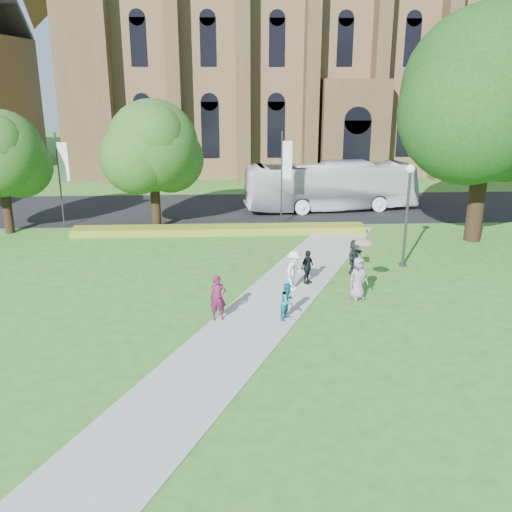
{
  "coord_description": "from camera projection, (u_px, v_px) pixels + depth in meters",
  "views": [
    {
      "loc": [
        -1.39,
        -20.86,
        9.49
      ],
      "look_at": [
        -0.21,
        3.57,
        1.6
      ],
      "focal_mm": 40.0,
      "sensor_mm": 36.0,
      "label": 1
    }
  ],
  "objects": [
    {
      "name": "pedestrian_0",
      "position": [
        218.0,
        298.0,
        22.62
      ],
      "size": [
        0.74,
        0.55,
        1.84
      ],
      "primitive_type": "imported",
      "rotation": [
        0.0,
        0.0,
        0.18
      ],
      "color": "#5E1536",
      "rests_on": "footpath"
    },
    {
      "name": "ground",
      "position": [
        265.0,
        321.0,
        22.81
      ],
      "size": [
        160.0,
        160.0,
        0.0
      ],
      "primitive_type": "plane",
      "color": "#307121",
      "rests_on": "ground"
    },
    {
      "name": "pedestrian_5",
      "position": [
        354.0,
        256.0,
        27.96
      ],
      "size": [
        1.32,
        1.57,
        1.69
      ],
      "primitive_type": "imported",
      "rotation": [
        0.0,
        0.0,
        0.95
      ],
      "color": "#24262C",
      "rests_on": "footpath"
    },
    {
      "name": "pedestrian_3",
      "position": [
        307.0,
        267.0,
        26.58
      ],
      "size": [
        0.92,
        0.97,
        1.61
      ],
      "primitive_type": "imported",
      "rotation": [
        0.0,
        0.0,
        0.85
      ],
      "color": "black",
      "rests_on": "footpath"
    },
    {
      "name": "road",
      "position": [
        248.0,
        208.0,
        41.82
      ],
      "size": [
        160.0,
        10.0,
        0.02
      ],
      "primitive_type": "cube",
      "color": "black",
      "rests_on": "ground"
    },
    {
      "name": "flower_hedge",
      "position": [
        219.0,
        230.0,
        35.2
      ],
      "size": [
        18.0,
        1.4,
        0.45
      ],
      "primitive_type": "cube",
      "color": "#B39723",
      "rests_on": "ground"
    },
    {
      "name": "streetlamp",
      "position": [
        408.0,
        203.0,
        28.32
      ],
      "size": [
        0.44,
        0.44,
        5.24
      ],
      "color": "#38383D",
      "rests_on": "ground"
    },
    {
      "name": "cathedral",
      "position": [
        340.0,
        36.0,
        57.06
      ],
      "size": [
        52.6,
        18.25,
        28.0
      ],
      "color": "brown",
      "rests_on": "ground"
    },
    {
      "name": "parasol",
      "position": [
        364.0,
        249.0,
        24.47
      ],
      "size": [
        0.96,
        0.96,
        0.71
      ],
      "primitive_type": "imported",
      "rotation": [
        0.0,
        0.0,
        -0.21
      ],
      "color": "tan",
      "rests_on": "pedestrian_4"
    },
    {
      "name": "street_tree_1",
      "position": [
        152.0,
        146.0,
        34.71
      ],
      "size": [
        5.6,
        5.6,
        8.05
      ],
      "color": "#332114",
      "rests_on": "ground"
    },
    {
      "name": "pedestrian_2",
      "position": [
        294.0,
        270.0,
        25.78
      ],
      "size": [
        1.22,
        1.37,
        1.84
      ],
      "primitive_type": "imported",
      "rotation": [
        0.0,
        0.0,
        1.0
      ],
      "color": "white",
      "rests_on": "footpath"
    },
    {
      "name": "pedestrian_1",
      "position": [
        288.0,
        301.0,
        22.7
      ],
      "size": [
        0.89,
        0.93,
        1.52
      ],
      "primitive_type": "imported",
      "rotation": [
        0.0,
        0.0,
        0.97
      ],
      "color": "#1B708A",
      "rests_on": "footpath"
    },
    {
      "name": "pedestrian_4",
      "position": [
        358.0,
        278.0,
        24.76
      ],
      "size": [
        1.07,
        0.9,
        1.88
      ],
      "primitive_type": "imported",
      "rotation": [
        0.0,
        0.0,
        0.39
      ],
      "color": "#8C739F",
      "rests_on": "footpath"
    },
    {
      "name": "footpath",
      "position": [
        264.0,
        311.0,
        23.75
      ],
      "size": [
        15.58,
        28.54,
        0.04
      ],
      "primitive_type": "cube",
      "rotation": [
        0.0,
        0.0,
        -0.44
      ],
      "color": "#B2B2A8",
      "rests_on": "ground"
    },
    {
      "name": "street_tree_0",
      "position": [
        0.0,
        154.0,
        33.93
      ],
      "size": [
        5.2,
        5.2,
        7.5
      ],
      "color": "#332114",
      "rests_on": "ground"
    },
    {
      "name": "banner_pole_0",
      "position": [
        283.0,
        173.0,
        36.32
      ],
      "size": [
        0.7,
        0.1,
        6.0
      ],
      "color": "#38383D",
      "rests_on": "ground"
    },
    {
      "name": "tour_coach",
      "position": [
        331.0,
        186.0,
        40.8
      ],
      "size": [
        12.57,
        4.28,
        3.43
      ],
      "primitive_type": "imported",
      "rotation": [
        0.0,
        0.0,
        1.69
      ],
      "color": "white",
      "rests_on": "road"
    },
    {
      "name": "large_tree",
      "position": [
        489.0,
        94.0,
        31.3
      ],
      "size": [
        9.6,
        9.6,
        13.2
      ],
      "color": "#332114",
      "rests_on": "ground"
    },
    {
      "name": "banner_pole_1",
      "position": [
        61.0,
        175.0,
        35.67
      ],
      "size": [
        0.7,
        0.1,
        6.0
      ],
      "color": "#38383D",
      "rests_on": "ground"
    }
  ]
}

